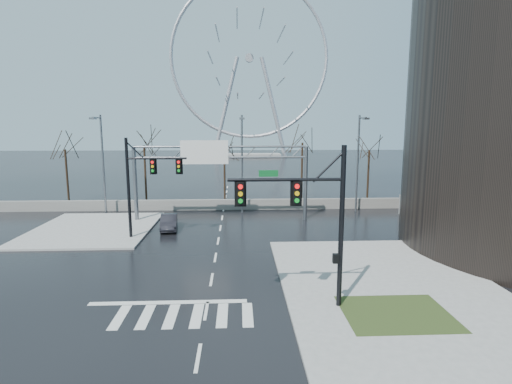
{
  "coord_description": "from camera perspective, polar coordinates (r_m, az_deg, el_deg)",
  "views": [
    {
      "loc": [
        1.6,
        -22.28,
        8.84
      ],
      "look_at": [
        2.93,
        7.15,
        4.0
      ],
      "focal_mm": 28.0,
      "sensor_mm": 36.0,
      "label": 1
    }
  ],
  "objects": [
    {
      "name": "tree_far_left",
      "position": [
        50.36,
        -25.57,
        4.7
      ],
      "size": [
        3.5,
        3.5,
        7.0
      ],
      "color": "black",
      "rests_on": "ground"
    },
    {
      "name": "ground",
      "position": [
        24.02,
        -6.37,
        -12.32
      ],
      "size": [
        260.0,
        260.0,
        0.0
      ],
      "primitive_type": "plane",
      "color": "black",
      "rests_on": "ground"
    },
    {
      "name": "sidewalk_right_ext",
      "position": [
        27.14,
        15.84,
        -9.87
      ],
      "size": [
        12.0,
        10.0,
        0.15
      ],
      "primitive_type": "cube",
      "color": "gray",
      "rests_on": "ground"
    },
    {
      "name": "tree_far_right",
      "position": [
        48.89,
        15.85,
        4.96
      ],
      "size": [
        3.4,
        3.4,
        6.8
      ],
      "color": "black",
      "rests_on": "ground"
    },
    {
      "name": "streetlight_right",
      "position": [
        42.4,
        14.49,
        5.04
      ],
      "size": [
        0.5,
        2.55,
        10.0
      ],
      "color": "slate",
      "rests_on": "ground"
    },
    {
      "name": "ferris_wheel",
      "position": [
        118.59,
        -0.95,
        17.71
      ],
      "size": [
        45.0,
        6.0,
        50.91
      ],
      "color": "gray",
      "rests_on": "ground"
    },
    {
      "name": "barrier_wall",
      "position": [
        43.11,
        -4.66,
        -1.79
      ],
      "size": [
        52.0,
        0.5,
        1.1
      ],
      "primitive_type": "cube",
      "color": "slate",
      "rests_on": "ground"
    },
    {
      "name": "tree_right",
      "position": [
        46.44,
        6.63,
        6.03
      ],
      "size": [
        3.9,
        3.9,
        7.8
      ],
      "color": "black",
      "rests_on": "ground"
    },
    {
      "name": "signal_mast_far",
      "position": [
        32.37,
        -15.91,
        1.86
      ],
      "size": [
        4.72,
        0.41,
        8.0
      ],
      "color": "black",
      "rests_on": "ground"
    },
    {
      "name": "streetlight_left",
      "position": [
        42.77,
        -21.19,
        4.74
      ],
      "size": [
        0.5,
        2.55,
        10.0
      ],
      "color": "slate",
      "rests_on": "ground"
    },
    {
      "name": "grass_strip",
      "position": [
        20.7,
        19.41,
        -16.03
      ],
      "size": [
        5.0,
        4.0,
        0.02
      ],
      "primitive_type": "cube",
      "color": "#283B18",
      "rests_on": "sidewalk_near"
    },
    {
      "name": "car",
      "position": [
        35.56,
        -12.34,
        -4.21
      ],
      "size": [
        1.84,
        4.05,
        1.29
      ],
      "primitive_type": "imported",
      "rotation": [
        0.0,
        0.0,
        0.12
      ],
      "color": "black",
      "rests_on": "ground"
    },
    {
      "name": "tree_center",
      "position": [
        46.95,
        -4.54,
        4.82
      ],
      "size": [
        3.25,
        3.25,
        6.5
      ],
      "color": "black",
      "rests_on": "ground"
    },
    {
      "name": "signal_mast_near",
      "position": [
        19.0,
        8.23,
        -2.82
      ],
      "size": [
        5.52,
        0.41,
        8.0
      ],
      "color": "black",
      "rests_on": "ground"
    },
    {
      "name": "streetlight_mid",
      "position": [
        40.55,
        -2.02,
        5.15
      ],
      "size": [
        0.5,
        2.55,
        10.0
      ],
      "color": "slate",
      "rests_on": "ground"
    },
    {
      "name": "tree_left",
      "position": [
        47.08,
        -15.66,
        5.5
      ],
      "size": [
        3.75,
        3.75,
        7.5
      ],
      "color": "black",
      "rests_on": "ground"
    },
    {
      "name": "sidewalk_near",
      "position": [
        17.99,
        27.64,
        -20.96
      ],
      "size": [
        12.0,
        12.0,
        0.15
      ],
      "primitive_type": "cube",
      "color": "gray",
      "rests_on": "ground"
    },
    {
      "name": "sign_gantry",
      "position": [
        37.47,
        -5.6,
        3.68
      ],
      "size": [
        16.36,
        0.4,
        7.6
      ],
      "color": "slate",
      "rests_on": "ground"
    },
    {
      "name": "sidewalk_far",
      "position": [
        37.56,
        -22.19,
        -4.87
      ],
      "size": [
        10.0,
        12.0,
        0.15
      ],
      "primitive_type": "cube",
      "color": "gray",
      "rests_on": "ground"
    }
  ]
}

